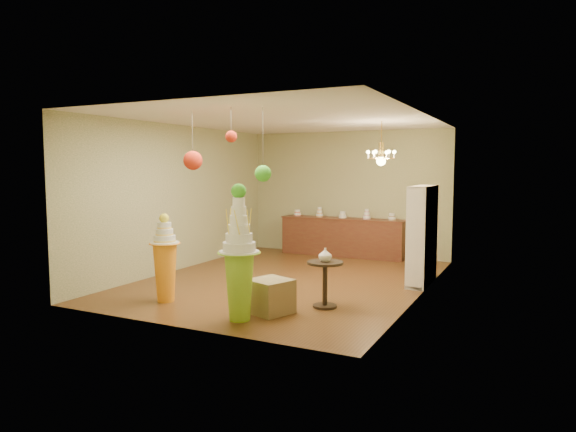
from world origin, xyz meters
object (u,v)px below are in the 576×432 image
at_px(pedestal_orange, 165,265).
at_px(pedestal_green, 239,267).
at_px(sideboard, 342,236).
at_px(round_table, 325,278).

bearing_deg(pedestal_orange, pedestal_green, -12.40).
bearing_deg(sideboard, round_table, -73.11).
relative_size(pedestal_green, pedestal_orange, 1.36).
bearing_deg(pedestal_green, sideboard, 95.43).
distance_m(pedestal_orange, round_table, 2.54).
bearing_deg(round_table, pedestal_orange, -161.79).
bearing_deg(round_table, sideboard, 106.89).
bearing_deg(pedestal_orange, sideboard, 78.57).
relative_size(pedestal_green, sideboard, 0.63).
bearing_deg(pedestal_orange, round_table, 18.21).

